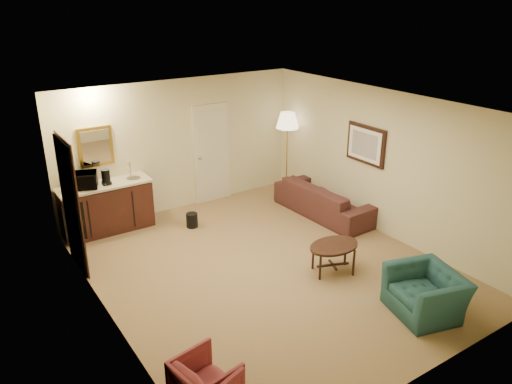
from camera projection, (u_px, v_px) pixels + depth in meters
ground at (266, 267)px, 8.00m from camera, size 6.00×6.00×0.00m
room_walls at (234, 154)px, 7.91m from camera, size 5.02×6.01×2.61m
wetbar_cabinet at (107, 207)px, 9.09m from camera, size 1.64×0.58×0.92m
sofa at (325, 194)px, 9.78m from camera, size 0.72×2.20×0.85m
teal_armchair at (427, 286)px, 6.72m from camera, size 0.85×1.08×0.83m
rose_chair_near at (206, 380)px, 5.24m from camera, size 0.65×0.68×0.62m
coffee_table at (333, 258)px, 7.78m from camera, size 0.99×0.83×0.48m
floor_lamp at (287, 154)px, 10.66m from camera, size 0.53×0.53×1.81m
waste_bin at (192, 220)px, 9.35m from camera, size 0.29×0.29×0.27m
microwave at (82, 179)px, 8.66m from camera, size 0.58×0.44×0.35m
coffee_maker at (106, 177)px, 8.84m from camera, size 0.17×0.17×0.28m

